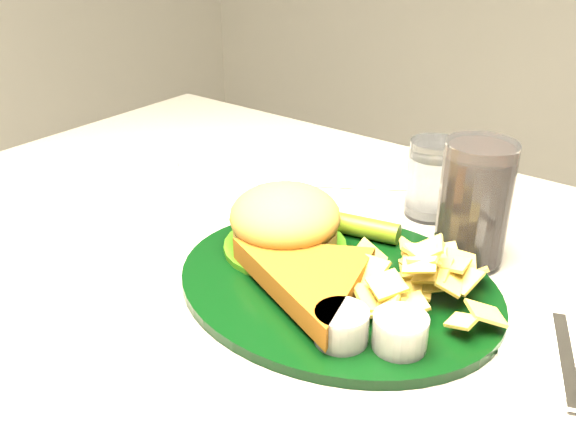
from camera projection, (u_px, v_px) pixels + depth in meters
name	position (u px, v px, depth m)	size (l,w,h in m)	color
dinner_plate	(338.00, 257.00, 0.67)	(0.36, 0.30, 0.08)	black
water_glass	(432.00, 179.00, 0.83)	(0.06, 0.06, 0.10)	white
cola_glass	(474.00, 204.00, 0.71)	(0.08, 0.08, 0.14)	black
fork_napkin	(569.00, 352.00, 0.58)	(0.14, 0.18, 0.01)	white
ramekin	(191.00, 158.00, 0.99)	(0.04, 0.04, 0.03)	white
wrapped_straw	(334.00, 185.00, 0.92)	(0.22, 0.08, 0.01)	white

